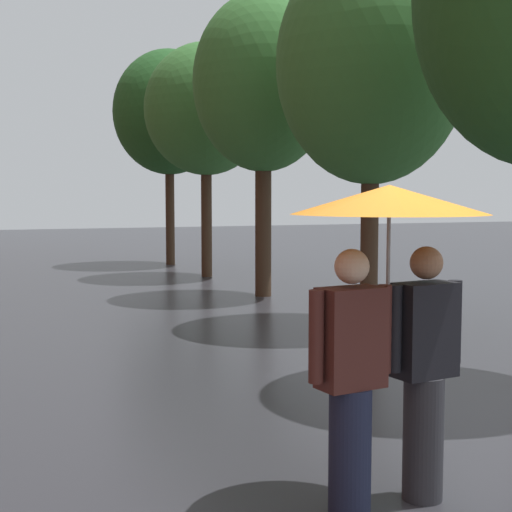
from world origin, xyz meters
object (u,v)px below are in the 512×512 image
(street_tree_1, at_px, (372,65))
(couple_under_umbrella, at_px, (389,287))
(street_tree_3, at_px, (206,110))
(street_tree_4, at_px, (169,113))
(street_tree_2, at_px, (263,84))

(street_tree_1, distance_m, couple_under_umbrella, 7.13)
(street_tree_1, xyz_separation_m, couple_under_umbrella, (-3.28, -5.82, -2.49))
(street_tree_3, distance_m, street_tree_4, 3.36)
(street_tree_3, bearing_deg, street_tree_2, -90.54)
(street_tree_1, bearing_deg, street_tree_3, 92.15)
(street_tree_2, distance_m, street_tree_3, 3.68)
(street_tree_2, height_order, street_tree_3, street_tree_2)
(street_tree_1, bearing_deg, street_tree_2, 94.96)
(street_tree_2, bearing_deg, street_tree_3, 89.46)
(street_tree_2, xyz_separation_m, street_tree_3, (0.03, 3.68, -0.10))
(couple_under_umbrella, bearing_deg, street_tree_4, 79.54)
(street_tree_1, distance_m, street_tree_3, 7.17)
(street_tree_2, bearing_deg, couple_under_umbrella, -107.74)
(couple_under_umbrella, bearing_deg, street_tree_1, 60.56)
(street_tree_4, bearing_deg, couple_under_umbrella, -100.46)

